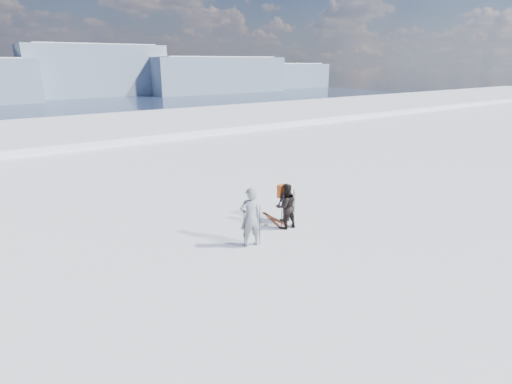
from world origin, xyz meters
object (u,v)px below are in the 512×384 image
at_px(skier_dark, 286,206).
at_px(skis_loose, 274,220).
at_px(skier_grey, 250,217).
at_px(skier_pack, 286,203).

xyz_separation_m(skier_dark, skis_loose, (0.10, 0.83, -0.82)).
xyz_separation_m(skier_grey, skier_dark, (1.86, 0.51, -0.17)).
relative_size(skier_pack, skis_loose, 0.89).
distance_m(skier_grey, skis_loose, 2.57).
height_order(skier_grey, skis_loose, skier_grey).
bearing_deg(skier_pack, skier_dark, 39.69).
height_order(skier_dark, skier_pack, skier_dark).
bearing_deg(skier_pack, skier_grey, 13.74).
bearing_deg(skier_dark, skis_loose, -92.29).
relative_size(skier_dark, skis_loose, 0.98).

